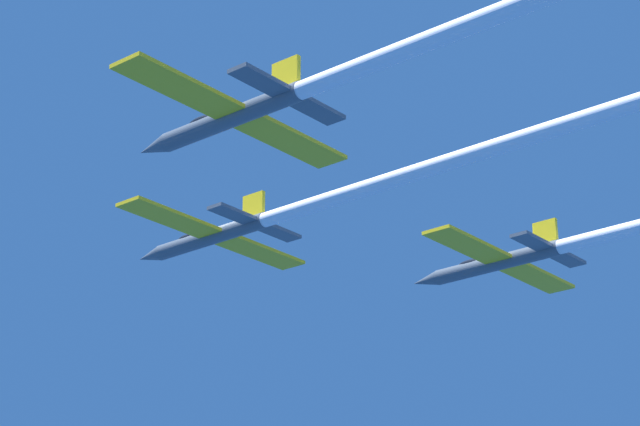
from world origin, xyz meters
TOP-DOWN VIEW (x-y plane):
  - jet_lead at (-0.03, -13.48)m, footprint 16.79×50.96m

SIDE VIEW (x-z plane):
  - jet_lead at x=-0.03m, z-range -0.82..1.96m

